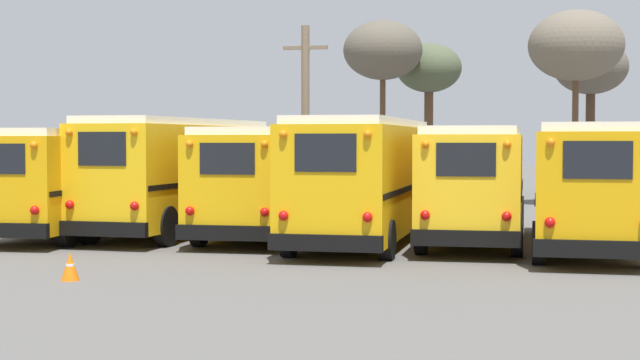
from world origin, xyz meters
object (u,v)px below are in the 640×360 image
at_px(school_bus_2, 280,177).
at_px(bare_tree_0, 429,71).
at_px(traffic_cone, 70,266).
at_px(school_bus_3, 364,176).
at_px(school_bus_1, 181,171).
at_px(bare_tree_2, 576,46).
at_px(school_bus_0, 89,176).
at_px(bare_tree_3, 383,51).
at_px(school_bus_4, 476,179).
at_px(school_bus_5, 588,182).
at_px(utility_pole, 305,114).
at_px(bare_tree_1, 591,69).

bearing_deg(school_bus_2, bare_tree_0, 83.49).
xyz_separation_m(bare_tree_0, traffic_cone, (-3.62, -28.85, -5.68)).
bearing_deg(school_bus_3, school_bus_2, 143.67).
height_order(school_bus_1, bare_tree_2, bare_tree_2).
distance_m(school_bus_0, bare_tree_3, 18.84).
relative_size(school_bus_4, traffic_cone, 17.77).
bearing_deg(school_bus_4, school_bus_1, 178.30).
bearing_deg(school_bus_4, bare_tree_3, 107.24).
relative_size(school_bus_2, school_bus_5, 1.11).
bearing_deg(bare_tree_0, school_bus_4, -79.76).
distance_m(school_bus_4, bare_tree_0, 20.38).
xyz_separation_m(bare_tree_0, bare_tree_2, (6.54, -4.99, 0.56)).
xyz_separation_m(school_bus_3, utility_pole, (-4.62, 12.43, 1.97)).
relative_size(school_bus_2, utility_pole, 1.46).
xyz_separation_m(school_bus_0, bare_tree_2, (14.36, 14.49, 4.86)).
xyz_separation_m(school_bus_4, utility_pole, (-7.46, 11.17, 2.06)).
height_order(school_bus_3, bare_tree_3, bare_tree_3).
xyz_separation_m(school_bus_4, bare_tree_0, (-3.54, 19.60, 4.28)).
xyz_separation_m(school_bus_4, bare_tree_2, (2.99, 14.61, 4.85)).
bearing_deg(utility_pole, school_bus_3, -69.61).
distance_m(bare_tree_0, bare_tree_3, 3.07).
height_order(bare_tree_0, bare_tree_1, bare_tree_1).
distance_m(school_bus_3, bare_tree_0, 21.29).
distance_m(school_bus_4, school_bus_5, 3.18).
xyz_separation_m(school_bus_5, bare_tree_3, (-8.20, 18.68, 5.03)).
xyz_separation_m(school_bus_3, bare_tree_3, (-2.51, 18.51, 4.95)).
bearing_deg(school_bus_0, school_bus_3, -9.22).
distance_m(school_bus_2, utility_pole, 10.70).
xyz_separation_m(school_bus_3, bare_tree_0, (-0.70, 20.86, 4.19)).
distance_m(school_bus_5, traffic_cone, 12.77).
distance_m(school_bus_2, school_bus_3, 3.53).
relative_size(school_bus_3, bare_tree_3, 1.20).
relative_size(utility_pole, bare_tree_2, 0.90).
xyz_separation_m(school_bus_0, school_bus_5, (14.20, -1.55, 0.03)).
height_order(school_bus_3, traffic_cone, school_bus_3).
relative_size(school_bus_1, school_bus_2, 0.92).
distance_m(school_bus_0, utility_pole, 11.90).
height_order(school_bus_5, bare_tree_2, bare_tree_2).
xyz_separation_m(school_bus_5, bare_tree_1, (1.04, 22.77, 4.37)).
bearing_deg(bare_tree_2, traffic_cone, -113.06).
bearing_deg(school_bus_5, school_bus_0, 173.75).
bearing_deg(bare_tree_3, school_bus_0, -109.34).
bearing_deg(school_bus_5, school_bus_2, 165.15).
height_order(school_bus_1, school_bus_2, school_bus_1).
distance_m(school_bus_1, utility_pole, 11.14).
xyz_separation_m(school_bus_3, school_bus_5, (5.68, -0.17, -0.08)).
distance_m(school_bus_3, bare_tree_2, 17.56).
distance_m(school_bus_5, bare_tree_2, 16.75).
height_order(bare_tree_2, traffic_cone, bare_tree_2).
bearing_deg(utility_pole, traffic_cone, -89.16).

